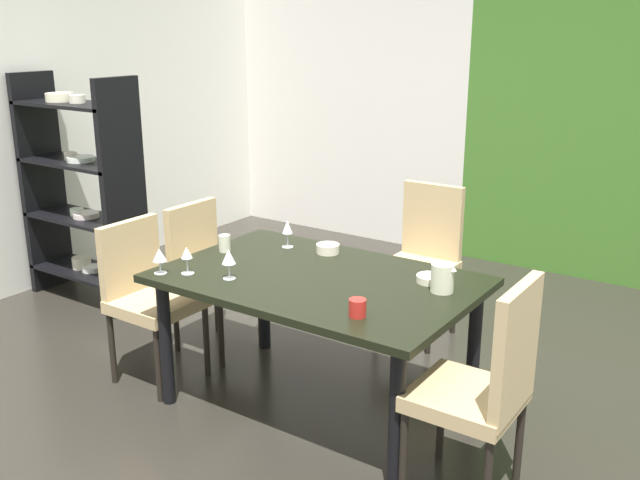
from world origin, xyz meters
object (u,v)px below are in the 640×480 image
chair_right_near (486,383)px  wine_glass_east (229,257)px  chair_head_far (423,253)px  display_shelf (81,190)px  wine_glass_south (187,254)px  wine_glass_near_shelf (287,228)px  wine_glass_front (159,256)px  dining_table (318,292)px  chair_left_near (147,291)px  chair_left_far (208,267)px  cup_rear (358,308)px  pitcher_near_window (443,278)px  serving_bowl_center (328,249)px  serving_bowl_right (430,279)px  cup_north (225,243)px

chair_right_near → wine_glass_east: bearing=91.3°
chair_head_far → display_shelf: size_ratio=0.60×
wine_glass_south → wine_glass_east: 0.24m
wine_glass_near_shelf → wine_glass_front: bearing=-110.5°
dining_table → chair_head_far: chair_head_far is taller
wine_glass_south → wine_glass_front: 0.14m
chair_right_near → display_shelf: (-3.38, 0.61, 0.27)m
chair_left_near → wine_glass_front: chair_left_near is taller
chair_head_far → wine_glass_east: size_ratio=6.30×
chair_head_far → wine_glass_east: bearing=76.2°
chair_left_far → display_shelf: (-1.33, 0.10, 0.31)m
chair_head_far → wine_glass_front: (-0.72, -1.63, 0.29)m
display_shelf → wine_glass_south: bearing=-21.8°
chair_left_far → cup_rear: (1.46, -0.59, 0.26)m
wine_glass_front → chair_left_far: bearing=114.7°
chair_left_near → chair_right_near: (2.05, 0.00, 0.03)m
wine_glass_near_shelf → pitcher_near_window: 1.07m
dining_table → chair_left_near: chair_left_near is taller
chair_head_far → cup_rear: chair_head_far is taller
wine_glass_south → serving_bowl_center: 0.82m
wine_glass_front → wine_glass_near_shelf: 0.79m
chair_left_near → serving_bowl_right: 1.64m
serving_bowl_right → display_shelf: bearing=177.8°
chair_head_far → display_shelf: display_shelf is taller
chair_head_far → cup_rear: bearing=105.6°
dining_table → wine_glass_east: bearing=-141.3°
dining_table → wine_glass_front: size_ratio=11.90×
wine_glass_east → serving_bowl_center: size_ratio=1.21×
dining_table → chair_right_near: size_ratio=1.57×
chair_right_near → pitcher_near_window: chair_right_near is taller
pitcher_near_window → chair_left_near: bearing=-165.7°
wine_glass_front → cup_north: size_ratio=1.40×
chair_left_near → display_shelf: (-1.33, 0.61, 0.31)m
dining_table → wine_glass_near_shelf: size_ratio=9.92×
chair_head_far → chair_right_near: size_ratio=0.98×
chair_left_far → wine_glass_south: 0.81m
cup_north → pitcher_near_window: 1.31m
chair_left_far → wine_glass_near_shelf: size_ratio=5.73×
chair_right_near → cup_north: chair_right_near is taller
dining_table → cup_north: cup_north is taller
dining_table → chair_left_near: size_ratio=1.73×
wine_glass_near_shelf → wine_glass_south: bearing=-103.1°
wine_glass_south → serving_bowl_right: (1.11, 0.60, -0.09)m
cup_rear → display_shelf: bearing=166.1°
dining_table → wine_glass_east: size_ratio=10.12×
wine_glass_east → serving_bowl_center: bearing=74.4°
wine_glass_south → cup_rear: bearing=0.9°
wine_glass_front → cup_rear: wine_glass_front is taller
chair_left_far → wine_glass_east: chair_left_far is taller
chair_head_far → chair_left_far: 1.41m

